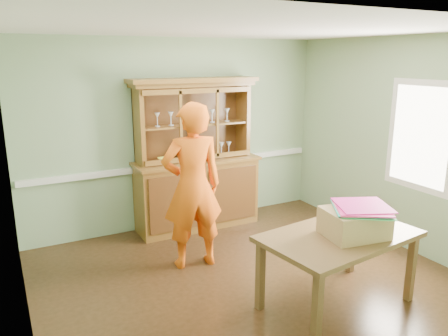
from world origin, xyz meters
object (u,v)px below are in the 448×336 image
china_hutch (196,176)px  person (192,187)px  dining_table (339,242)px  cardboard_box (354,223)px

china_hutch → person: (-0.55, -1.12, 0.22)m
china_hutch → dining_table: 2.62m
dining_table → person: 1.76m
dining_table → person: size_ratio=0.83×
china_hutch → person: size_ratio=1.10×
cardboard_box → china_hutch: bearing=99.6°
person → dining_table: bearing=129.4°
china_hutch → person: china_hutch is taller
dining_table → person: bearing=114.8°
china_hutch → cardboard_box: bearing=-80.4°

